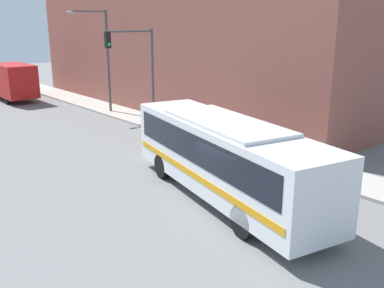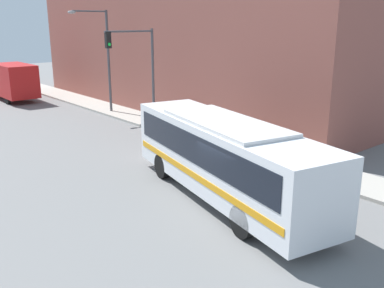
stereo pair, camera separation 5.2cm
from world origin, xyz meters
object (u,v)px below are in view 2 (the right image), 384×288
traffic_light_pole (138,61)px  pedestrian_mid_block (174,115)px  city_bus (224,154)px  street_lamp (103,52)px  fire_hydrant (230,142)px  parking_meter (180,119)px  pedestrian_near_corner (250,134)px  delivery_truck (12,80)px

traffic_light_pole → pedestrian_mid_block: 3.82m
city_bus → traffic_light_pole: 11.93m
city_bus → street_lamp: 17.42m
fire_hydrant → parking_meter: parking_meter is taller
parking_meter → street_lamp: size_ratio=0.18×
fire_hydrant → pedestrian_mid_block: bearing=84.4°
city_bus → pedestrian_near_corner: (5.11, 3.35, -0.78)m
traffic_light_pole → parking_meter: (0.91, -2.82, -3.14)m
city_bus → traffic_light_pole: bearing=83.8°
pedestrian_near_corner → delivery_truck: bearing=99.6°
city_bus → pedestrian_mid_block: size_ratio=6.49×
parking_meter → street_lamp: (-0.15, 8.37, 3.38)m
street_lamp → pedestrian_near_corner: size_ratio=4.26×
delivery_truck → street_lamp: street_lamp is taller
city_bus → pedestrian_near_corner: 6.16m
street_lamp → pedestrian_near_corner: street_lamp is taller
delivery_truck → fire_hydrant: size_ratio=9.39×
street_lamp → pedestrian_near_corner: 13.74m
traffic_light_pole → street_lamp: street_lamp is taller
traffic_light_pole → street_lamp: size_ratio=0.84×
parking_meter → pedestrian_mid_block: (0.52, 1.26, -0.04)m
city_bus → pedestrian_mid_block: bearing=74.0°
fire_hydrant → pedestrian_mid_block: size_ratio=0.44×
pedestrian_near_corner → pedestrian_mid_block: size_ratio=1.03×
fire_hydrant → traffic_light_pole: traffic_light_pole is taller
fire_hydrant → delivery_truck: bearing=98.6°
delivery_truck → fire_hydrant: delivery_truck is taller
fire_hydrant → pedestrian_near_corner: (0.54, -0.86, 0.48)m
pedestrian_mid_block → traffic_light_pole: bearing=132.4°
street_lamp → traffic_light_pole: bearing=-97.7°
fire_hydrant → pedestrian_near_corner: size_ratio=0.43×
delivery_truck → fire_hydrant: bearing=-81.4°
fire_hydrant → street_lamp: bearing=90.7°
pedestrian_mid_block → city_bus: bearing=-118.1°
delivery_truck → fire_hydrant: 22.68m
traffic_light_pole → pedestrian_near_corner: size_ratio=3.56×
pedestrian_mid_block → pedestrian_near_corner: bearing=-89.9°
traffic_light_pole → delivery_truck: bearing=99.1°
fire_hydrant → pedestrian_near_corner: bearing=-58.0°
parking_meter → pedestrian_near_corner: bearing=-83.8°
delivery_truck → parking_meter: size_ratio=5.32×
fire_hydrant → traffic_light_pole: size_ratio=0.12×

